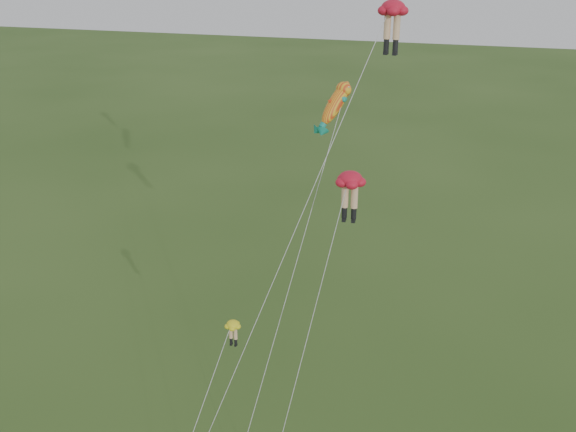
# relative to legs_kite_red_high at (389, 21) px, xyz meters

# --- Properties ---
(legs_kite_red_high) EXTENTS (8.12, 9.80, 21.51)m
(legs_kite_red_high) POSITION_rel_legs_kite_red_high_xyz_m (0.00, 0.00, 0.00)
(legs_kite_red_high) COLOR red
(legs_kite_red_high) RESTS_ON ground
(legs_kite_red_mid) EXTENTS (2.95, 8.11, 13.99)m
(legs_kite_red_mid) POSITION_rel_legs_kite_red_high_xyz_m (-1.15, -1.87, -7.35)
(legs_kite_red_mid) COLOR red
(legs_kite_red_mid) RESTS_ON ground
(legs_kite_yellow) EXTENTS (2.08, 5.79, 7.35)m
(legs_kite_yellow) POSITION_rel_legs_kite_red_high_xyz_m (-5.88, -6.02, -14.05)
(legs_kite_yellow) COLOR yellow
(legs_kite_yellow) RESTS_ON ground
(fish_kite) EXTENTS (3.09, 12.94, 17.16)m
(fish_kite) POSITION_rel_legs_kite_red_high_xyz_m (-3.16, 3.81, -4.89)
(fish_kite) COLOR yellow
(fish_kite) RESTS_ON ground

